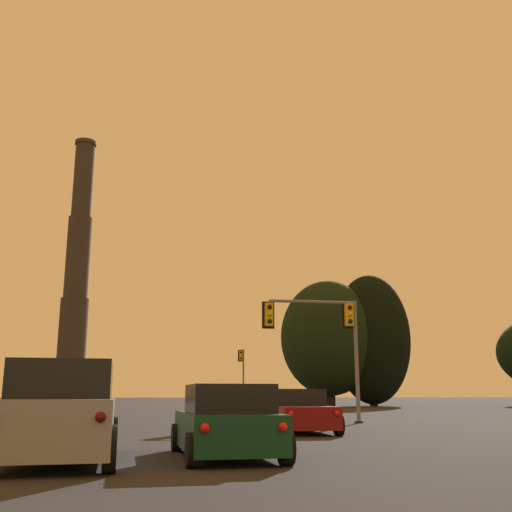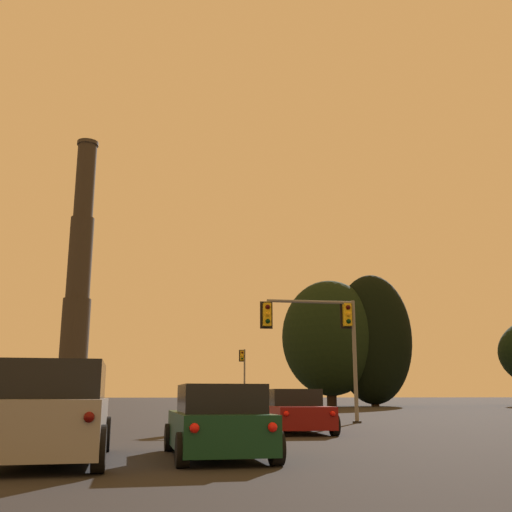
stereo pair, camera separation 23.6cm
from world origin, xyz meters
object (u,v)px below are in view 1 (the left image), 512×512
suv_left_lane_second (62,413)px  sedan_right_lane_front (297,412)px  hatchback_center_lane_second (226,424)px  traffic_light_far_right (242,369)px  traffic_light_overhead_right (325,329)px  smokestack (75,294)px

suv_left_lane_second → sedan_right_lane_front: (6.58, 8.19, -0.23)m
hatchback_center_lane_second → sedan_right_lane_front: hatchback_center_lane_second is taller
hatchback_center_lane_second → traffic_light_far_right: (8.01, 51.57, 3.27)m
sedan_right_lane_front → traffic_light_overhead_right: 7.64m
hatchback_center_lane_second → smokestack: bearing=96.6°
hatchback_center_lane_second → traffic_light_overhead_right: traffic_light_overhead_right is taller
traffic_light_overhead_right → traffic_light_far_right: 37.47m
traffic_light_far_right → hatchback_center_lane_second: bearing=-98.8°
hatchback_center_lane_second → sedan_right_lane_front: bearing=64.7°
hatchback_center_lane_second → traffic_light_far_right: bearing=78.8°
traffic_light_far_right → smokestack: (-23.88, 48.99, 15.50)m
traffic_light_overhead_right → sedan_right_lane_front: bearing=-115.1°
hatchback_center_lane_second → suv_left_lane_second: size_ratio=0.84×
hatchback_center_lane_second → suv_left_lane_second: bearing=-179.2°
traffic_light_far_right → sedan_right_lane_front: bearing=-96.0°
sedan_right_lane_front → traffic_light_overhead_right: traffic_light_overhead_right is taller
hatchback_center_lane_second → sedan_right_lane_front: 8.70m
traffic_light_overhead_right → traffic_light_far_right: size_ratio=0.92×
suv_left_lane_second → traffic_light_far_right: 53.03m
suv_left_lane_second → traffic_light_far_right: (11.20, 51.75, 3.04)m
traffic_light_far_right → traffic_light_overhead_right: bearing=-92.7°
traffic_light_overhead_right → smokestack: size_ratio=0.11×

